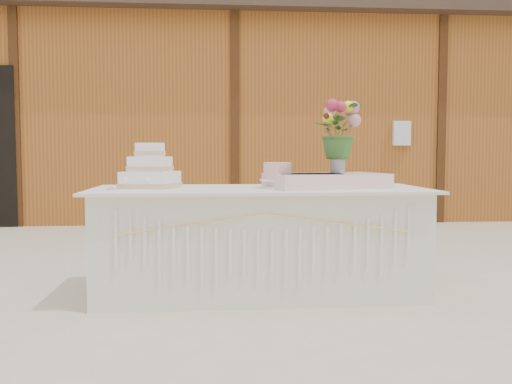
% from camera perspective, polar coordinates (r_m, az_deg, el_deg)
% --- Properties ---
extents(ground, '(80.00, 80.00, 0.00)m').
position_cam_1_polar(ground, '(4.22, 0.33, -10.08)').
color(ground, beige).
rests_on(ground, ground).
extents(barn, '(12.60, 4.60, 3.30)m').
position_cam_1_polar(barn, '(10.10, -2.69, 7.68)').
color(barn, '#A05521').
rests_on(barn, ground).
extents(cake_table, '(2.40, 1.00, 0.77)m').
position_cam_1_polar(cake_table, '(4.14, 0.34, -4.89)').
color(cake_table, silver).
rests_on(cake_table, ground).
extents(wedding_cake, '(0.45, 0.45, 0.32)m').
position_cam_1_polar(wedding_cake, '(4.18, -10.53, 1.92)').
color(wedding_cake, white).
rests_on(wedding_cake, cake_table).
extents(pink_cake_stand, '(0.26, 0.26, 0.18)m').
position_cam_1_polar(pink_cake_stand, '(4.07, 2.16, 1.83)').
color(pink_cake_stand, white).
rests_on(pink_cake_stand, cake_table).
extents(satin_runner, '(0.92, 0.66, 0.10)m').
position_cam_1_polar(satin_runner, '(4.15, 7.05, 1.13)').
color(satin_runner, '#FFD1CD').
rests_on(satin_runner, cake_table).
extents(flower_vase, '(0.11, 0.11, 0.15)m').
position_cam_1_polar(flower_vase, '(4.21, 8.19, 2.91)').
color(flower_vase, '#AAABAF').
rests_on(flower_vase, satin_runner).
extents(bouquet, '(0.48, 0.48, 0.40)m').
position_cam_1_polar(bouquet, '(4.21, 8.23, 6.67)').
color(bouquet, '#366126').
rests_on(bouquet, flower_vase).
extents(loose_flowers, '(0.26, 0.39, 0.02)m').
position_cam_1_polar(loose_flowers, '(4.16, -13.54, 0.48)').
color(loose_flowers, pink).
rests_on(loose_flowers, cake_table).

